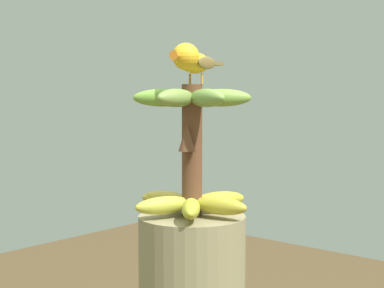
# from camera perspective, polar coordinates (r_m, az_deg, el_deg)

# --- Properties ---
(banana_bunch) EXTENTS (0.27, 0.27, 0.29)m
(banana_bunch) POSITION_cam_1_polar(r_m,az_deg,el_deg) (1.32, -0.01, -0.59)
(banana_bunch) COLOR brown
(banana_bunch) RESTS_ON banana_tree
(perched_bird) EXTENTS (0.21, 0.07, 0.09)m
(perched_bird) POSITION_cam_1_polar(r_m,az_deg,el_deg) (1.30, 0.02, 7.92)
(perched_bird) COLOR #C68933
(perched_bird) RESTS_ON banana_bunch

